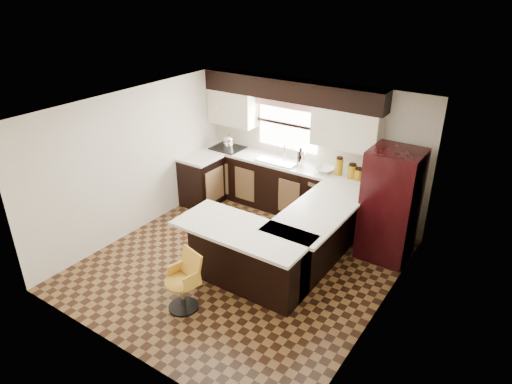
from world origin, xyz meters
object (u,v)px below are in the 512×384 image
Objects in this scene: peninsula_return at (248,257)px; refrigerator at (390,205)px; peninsula_long at (314,238)px; bar_chair at (182,283)px.

refrigerator reaches higher than peninsula_return.
peninsula_return is 0.95× the size of refrigerator.
refrigerator is (0.81, 0.84, 0.42)m from peninsula_long.
peninsula_return is (-0.53, -0.97, 0.00)m from peninsula_long.
refrigerator is at bearing 53.77° from peninsula_return.
peninsula_return is 0.99m from bar_chair.
peninsula_return is 2.03× the size of bar_chair.
bar_chair is at bearing -122.82° from refrigerator.
peninsula_long is at bearing 61.70° from peninsula_return.
bar_chair is (-0.42, -0.90, -0.04)m from peninsula_return.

